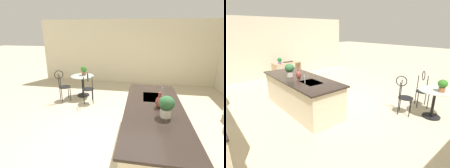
{
  "view_description": "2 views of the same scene",
  "coord_description": "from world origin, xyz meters",
  "views": [
    {
      "loc": [
        3.24,
        0.58,
        2.29
      ],
      "look_at": [
        -0.94,
        -0.15,
        0.94
      ],
      "focal_mm": 27.61,
      "sensor_mm": 36.0,
      "label": 1
    },
    {
      "loc": [
        -3.87,
        3.05,
        2.19
      ],
      "look_at": [
        -0.68,
        0.34,
        0.87
      ],
      "focal_mm": 28.01,
      "sensor_mm": 36.0,
      "label": 2
    }
  ],
  "objects": [
    {
      "name": "chair_near_window",
      "position": [
        -1.72,
        -1.06,
        0.57
      ],
      "size": [
        0.52,
        0.49,
        1.04
      ],
      "color": "black",
      "rests_on": "ground"
    },
    {
      "name": "kitchen_island",
      "position": [
        0.3,
        0.85,
        0.46
      ],
      "size": [
        2.8,
        1.06,
        0.92
      ],
      "color": "beige",
      "rests_on": "ground"
    },
    {
      "name": "chair_by_island",
      "position": [
        -1.8,
        -1.96,
        0.57
      ],
      "size": [
        0.53,
        0.53,
        1.04
      ],
      "color": "black",
      "rests_on": "ground"
    },
    {
      "name": "vase_on_counter",
      "position": [
        0.25,
        0.93,
        1.03
      ],
      "size": [
        0.13,
        0.13,
        0.29
      ],
      "color": "#993D38",
      "rests_on": "kitchen_island"
    },
    {
      "name": "ground_plane",
      "position": [
        0.0,
        0.0,
        0.0
      ],
      "size": [
        40.0,
        40.0,
        0.0
      ],
      "primitive_type": "plane",
      "color": "beige"
    },
    {
      "name": "potted_plant_counter_near",
      "position": [
        0.6,
        1.01,
        1.13
      ],
      "size": [
        0.26,
        0.26,
        0.36
      ],
      "color": "beige",
      "rests_on": "kitchen_island"
    },
    {
      "name": "potted_plant_on_table",
      "position": [
        -2.47,
        -1.43,
        0.92
      ],
      "size": [
        0.22,
        0.22,
        0.31
      ],
      "color": "#9E603D",
      "rests_on": "bistro_table"
    },
    {
      "name": "wall_left_window",
      "position": [
        -4.26,
        0.0,
        1.35
      ],
      "size": [
        0.12,
        7.8,
        2.7
      ],
      "primitive_type": "cube",
      "color": "beige",
      "rests_on": "ground"
    },
    {
      "name": "bistro_table",
      "position": [
        -2.33,
        -1.45,
        0.45
      ],
      "size": [
        0.8,
        0.8,
        0.74
      ],
      "color": "black",
      "rests_on": "ground"
    },
    {
      "name": "sink_faucet",
      "position": [
        -0.25,
        1.03,
        1.03
      ],
      "size": [
        0.02,
        0.02,
        0.22
      ],
      "primitive_type": "cylinder",
      "color": "#B2B5BA",
      "rests_on": "kitchen_island"
    }
  ]
}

